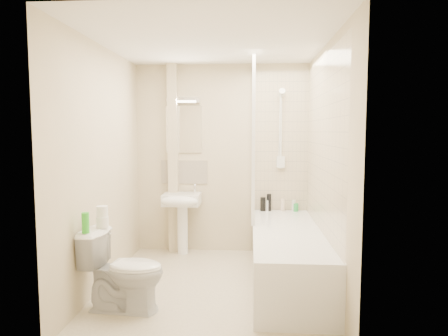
{
  "coord_description": "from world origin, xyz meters",
  "views": [
    {
      "loc": [
        0.37,
        -3.85,
        1.56
      ],
      "look_at": [
        0.1,
        0.2,
        1.18
      ],
      "focal_mm": 32.0,
      "sensor_mm": 36.0,
      "label": 1
    }
  ],
  "objects": [
    {
      "name": "floor",
      "position": [
        0.0,
        0.0,
        0.0
      ],
      "size": [
        2.5,
        2.5,
        0.0
      ],
      "primitive_type": "plane",
      "color": "beige",
      "rests_on": "ground"
    },
    {
      "name": "wall_back",
      "position": [
        0.0,
        1.25,
        1.2
      ],
      "size": [
        2.2,
        0.02,
        2.4
      ],
      "primitive_type": "cube",
      "color": "beige",
      "rests_on": "ground"
    },
    {
      "name": "wall_left",
      "position": [
        -1.1,
        0.0,
        1.2
      ],
      "size": [
        0.02,
        2.5,
        2.4
      ],
      "primitive_type": "cube",
      "color": "beige",
      "rests_on": "ground"
    },
    {
      "name": "wall_right",
      "position": [
        1.1,
        0.0,
        1.2
      ],
      "size": [
        0.02,
        2.5,
        2.4
      ],
      "primitive_type": "cube",
      "color": "beige",
      "rests_on": "ground"
    },
    {
      "name": "ceiling",
      "position": [
        0.0,
        0.0,
        2.4
      ],
      "size": [
        2.2,
        2.5,
        0.02
      ],
      "primitive_type": "cube",
      "color": "white",
      "rests_on": "wall_back"
    },
    {
      "name": "tile_back",
      "position": [
        0.75,
        1.24,
        1.42
      ],
      "size": [
        0.7,
        0.01,
        1.75
      ],
      "primitive_type": "cube",
      "color": "beige",
      "rests_on": "wall_back"
    },
    {
      "name": "tile_right",
      "position": [
        1.09,
        0.18,
        1.42
      ],
      "size": [
        0.01,
        2.1,
        1.75
      ],
      "primitive_type": "cube",
      "color": "beige",
      "rests_on": "wall_right"
    },
    {
      "name": "pipe_boxing",
      "position": [
        -0.62,
        1.19,
        1.2
      ],
      "size": [
        0.12,
        0.12,
        2.4
      ],
      "primitive_type": "cube",
      "color": "beige",
      "rests_on": "ground"
    },
    {
      "name": "splashback",
      "position": [
        -0.49,
        1.24,
        1.03
      ],
      "size": [
        0.6,
        0.02,
        0.3
      ],
      "primitive_type": "cube",
      "color": "beige",
      "rests_on": "wall_back"
    },
    {
      "name": "mirror",
      "position": [
        -0.49,
        1.24,
        1.58
      ],
      "size": [
        0.46,
        0.01,
        0.6
      ],
      "primitive_type": "cube",
      "color": "white",
      "rests_on": "wall_back"
    },
    {
      "name": "strip_light",
      "position": [
        -0.49,
        1.22,
        1.95
      ],
      "size": [
        0.42,
        0.07,
        0.07
      ],
      "primitive_type": "cube",
      "color": "silver",
      "rests_on": "wall_back"
    },
    {
      "name": "bathtub",
      "position": [
        0.75,
        0.18,
        0.29
      ],
      "size": [
        0.7,
        2.1,
        0.55
      ],
      "color": "white",
      "rests_on": "ground"
    },
    {
      "name": "shower_screen",
      "position": [
        0.4,
        0.8,
        1.45
      ],
      "size": [
        0.04,
        0.92,
        1.8
      ],
      "color": "white",
      "rests_on": "bathtub"
    },
    {
      "name": "shower_fixture",
      "position": [
        0.75,
        1.19,
        1.55
      ],
      "size": [
        0.1,
        0.16,
        0.99
      ],
      "color": "white",
      "rests_on": "wall_back"
    },
    {
      "name": "pedestal_sink",
      "position": [
        -0.49,
        1.01,
        0.62
      ],
      "size": [
        0.46,
        0.44,
        0.89
      ],
      "color": "white",
      "rests_on": "ground"
    },
    {
      "name": "bottle_black_a",
      "position": [
        0.53,
        1.16,
        0.64
      ],
      "size": [
        0.06,
        0.06,
        0.17
      ],
      "primitive_type": "cylinder",
      "color": "black",
      "rests_on": "bathtub"
    },
    {
      "name": "bottle_white_a",
      "position": [
        0.59,
        1.16,
        0.62
      ],
      "size": [
        0.05,
        0.05,
        0.14
      ],
      "primitive_type": "cylinder",
      "color": "silver",
      "rests_on": "bathtub"
    },
    {
      "name": "bottle_black_b",
      "position": [
        0.61,
        1.16,
        0.66
      ],
      "size": [
        0.06,
        0.06,
        0.22
      ],
      "primitive_type": "cylinder",
      "color": "black",
      "rests_on": "bathtub"
    },
    {
      "name": "bottle_cream",
      "position": [
        0.78,
        1.16,
        0.63
      ],
      "size": [
        0.05,
        0.05,
        0.15
      ],
      "primitive_type": "cylinder",
      "color": "beige",
      "rests_on": "bathtub"
    },
    {
      "name": "bottle_white_b",
      "position": [
        0.92,
        1.16,
        0.62
      ],
      "size": [
        0.05,
        0.05,
        0.14
      ],
      "primitive_type": "cylinder",
      "color": "silver",
      "rests_on": "bathtub"
    },
    {
      "name": "bottle_green",
      "position": [
        0.94,
        1.16,
        0.6
      ],
      "size": [
        0.07,
        0.07,
        0.1
      ],
      "primitive_type": "cylinder",
      "color": "green",
      "rests_on": "bathtub"
    },
    {
      "name": "toilet",
      "position": [
        -0.72,
        -0.55,
        0.35
      ],
      "size": [
        0.52,
        0.76,
        0.71
      ],
      "primitive_type": "imported",
      "rotation": [
        0.0,
        0.0,
        1.48
      ],
      "color": "white",
      "rests_on": "ground"
    },
    {
      "name": "toilet_roll_lower",
      "position": [
        -0.93,
        -0.47,
        0.76
      ],
      "size": [
        0.11,
        0.11,
        0.1
      ],
      "primitive_type": "cylinder",
      "color": "white",
      "rests_on": "toilet"
    },
    {
      "name": "toilet_roll_upper",
      "position": [
        -0.93,
        -0.46,
        0.85
      ],
      "size": [
        0.1,
        0.1,
        0.09
      ],
      "primitive_type": "cylinder",
      "color": "white",
      "rests_on": "toilet_roll_lower"
    },
    {
      "name": "green_bottle",
      "position": [
        -1.0,
        -0.67,
        0.8
      ],
      "size": [
        0.06,
        0.06,
        0.17
      ],
      "primitive_type": "cylinder",
      "color": "green",
      "rests_on": "toilet"
    }
  ]
}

